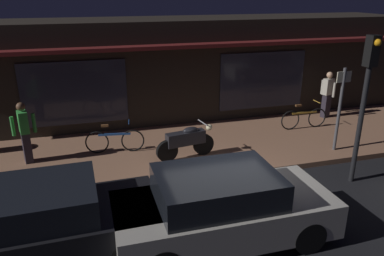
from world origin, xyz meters
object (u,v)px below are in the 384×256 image
(person_bystander, at_px, (327,94))
(bicycle_parked, at_px, (115,141))
(bicycle_extra, at_px, (304,118))
(parked_car_near, at_px, (40,224))
(person_photographer, at_px, (25,131))
(motorcycle, at_px, (187,141))
(parked_car_far, at_px, (222,207))
(sign_post, at_px, (340,105))
(traffic_light_pole, at_px, (367,85))

(person_bystander, bearing_deg, bicycle_parked, -171.69)
(bicycle_parked, xyz_separation_m, person_bystander, (7.67, 1.12, 0.52))
(bicycle_extra, distance_m, parked_car_near, 8.99)
(person_photographer, distance_m, parked_car_near, 4.11)
(motorcycle, distance_m, parked_car_far, 3.52)
(motorcycle, distance_m, person_photographer, 4.30)
(bicycle_parked, height_order, parked_car_near, parked_car_near)
(sign_post, bearing_deg, bicycle_parked, 165.68)
(parked_car_near, bearing_deg, person_photographer, 99.41)
(bicycle_extra, bearing_deg, parked_car_far, -134.75)
(bicycle_extra, xyz_separation_m, traffic_light_pole, (-0.68, -3.39, 1.97))
(motorcycle, height_order, parked_car_near, parked_car_near)
(motorcycle, bearing_deg, person_photographer, 167.76)
(bicycle_extra, distance_m, person_photographer, 8.57)
(motorcycle, xyz_separation_m, person_bystander, (5.80, 2.03, 0.38))
(motorcycle, height_order, person_bystander, person_bystander)
(person_bystander, bearing_deg, traffic_light_pole, -116.42)
(bicycle_extra, bearing_deg, motorcycle, -164.82)
(parked_car_near, bearing_deg, person_bystander, 29.04)
(bicycle_parked, distance_m, bicycle_extra, 6.25)
(person_bystander, height_order, traffic_light_pole, traffic_light_pole)
(bicycle_parked, bearing_deg, person_bystander, 8.31)
(motorcycle, xyz_separation_m, parked_car_near, (-3.51, -3.14, 0.06))
(person_bystander, bearing_deg, person_photographer, -173.57)
(bicycle_extra, relative_size, sign_post, 0.69)
(motorcycle, bearing_deg, sign_post, -8.75)
(person_photographer, xyz_separation_m, person_bystander, (9.98, 1.12, 0.00))
(motorcycle, distance_m, person_bystander, 6.15)
(parked_car_far, bearing_deg, parked_car_near, 173.36)
(sign_post, distance_m, parked_car_near, 8.21)
(bicycle_extra, height_order, parked_car_near, parked_car_near)
(person_bystander, xyz_separation_m, traffic_light_pole, (-2.10, -4.23, 1.45))
(person_photographer, height_order, sign_post, sign_post)
(sign_post, bearing_deg, parked_car_far, -147.94)
(bicycle_extra, distance_m, person_bystander, 1.74)
(bicycle_extra, bearing_deg, traffic_light_pole, -101.32)
(bicycle_parked, height_order, parked_car_far, parked_car_far)
(parked_car_near, bearing_deg, bicycle_extra, 28.74)
(motorcycle, bearing_deg, traffic_light_pole, -30.77)
(motorcycle, relative_size, parked_car_far, 0.41)
(motorcycle, height_order, person_photographer, person_photographer)
(sign_post, xyz_separation_m, traffic_light_pole, (-0.58, -1.54, 0.97))
(parked_car_near, height_order, parked_car_far, same)
(parked_car_far, bearing_deg, traffic_light_pole, 18.25)
(traffic_light_pole, bearing_deg, parked_car_far, -161.75)
(person_photographer, relative_size, traffic_light_pole, 0.46)
(person_photographer, bearing_deg, parked_car_far, -48.59)
(traffic_light_pole, xyz_separation_m, parked_car_near, (-7.21, -0.94, -1.77))
(person_photographer, distance_m, traffic_light_pole, 8.59)
(bicycle_parked, xyz_separation_m, bicycle_extra, (6.24, 0.28, 0.00))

